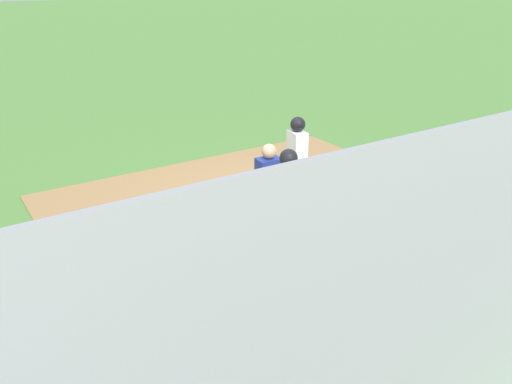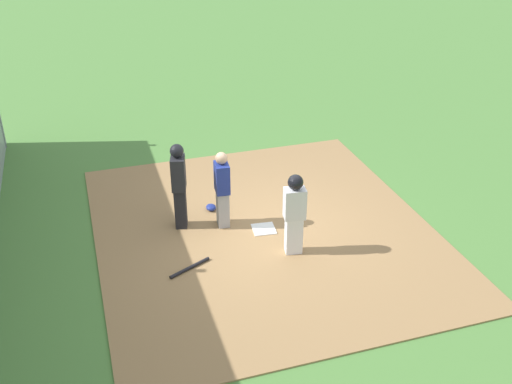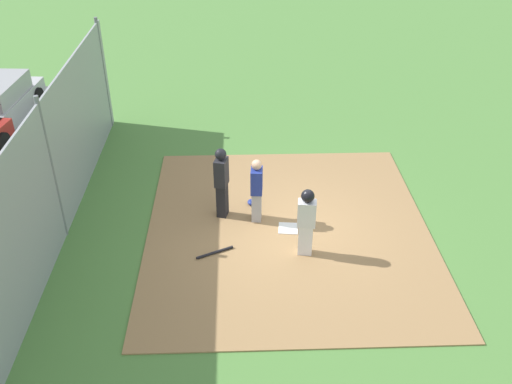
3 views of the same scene
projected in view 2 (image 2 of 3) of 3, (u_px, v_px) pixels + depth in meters
The scene contains 8 objects.
ground_plane at pixel (264, 231), 11.78m from camera, with size 140.00×140.00×0.00m, color #51843D.
dirt_infield at pixel (264, 230), 11.78m from camera, with size 7.20×6.40×0.03m, color #9E774C.
home_plate at pixel (264, 229), 11.76m from camera, with size 0.44×0.44×0.02m, color white.
catcher at pixel (222, 188), 11.55m from camera, with size 0.40×0.29×1.57m.
umpire at pixel (179, 184), 11.45m from camera, with size 0.43×0.35×1.75m.
runner at pixel (295, 210), 10.67m from camera, with size 0.31×0.41×1.58m.
baseball_bat at pixel (190, 268), 10.60m from camera, with size 0.06×0.06×0.85m, color black.
catcher_mask at pixel (211, 207), 12.40m from camera, with size 0.24×0.20×0.12m, color navy.
Camera 2 is at (9.47, -3.13, 6.32)m, focal length 42.18 mm.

